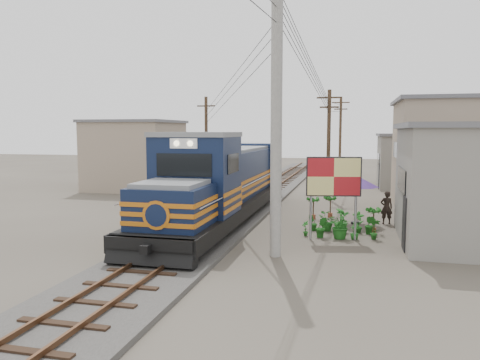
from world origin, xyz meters
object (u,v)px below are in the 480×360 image
(billboard, at_px, (334,179))
(market_umbrella, at_px, (356,181))
(locomotive, at_px, (223,185))
(vendor, at_px, (387,208))

(billboard, height_order, market_umbrella, billboard)
(locomotive, bearing_deg, billboard, -26.18)
(billboard, xyz_separation_m, market_umbrella, (0.90, 3.65, -0.46))
(vendor, bearing_deg, market_umbrella, 4.03)
(locomotive, bearing_deg, market_umbrella, 9.27)
(locomotive, xyz_separation_m, market_umbrella, (6.25, 1.02, 0.21))
(locomotive, xyz_separation_m, billboard, (5.35, -2.63, 0.66))
(locomotive, distance_m, billboard, 6.00)
(market_umbrella, bearing_deg, locomotive, -170.73)
(vendor, bearing_deg, billboard, 51.21)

